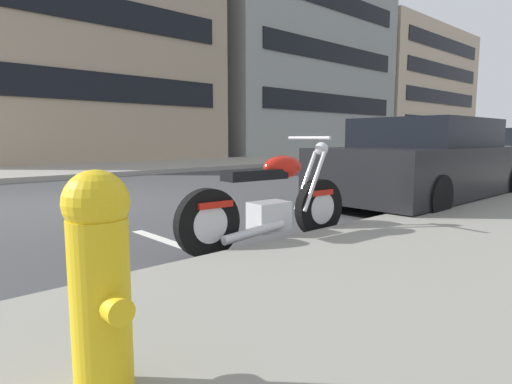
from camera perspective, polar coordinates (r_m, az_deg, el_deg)
The scene contains 9 objects.
ground_plane at distance 7.69m, azimuth -24.57°, elevation -1.65°, with size 260.00×260.00×0.00m, color #3D3D3F.
sidewalk_far_curb at distance 20.10m, azimuth 2.98°, elevation 4.32°, with size 120.00×5.00×0.14m, color gray.
parking_stall_stripe at distance 4.35m, azimuth -9.03°, elevation -7.47°, with size 0.12×2.20×0.01m, color silver.
parked_motorcycle at distance 4.34m, azimuth 2.01°, elevation -1.64°, with size 2.11×0.62×1.12m.
parked_car_far_down_curb at distance 7.87m, azimuth 22.03°, elevation 3.60°, with size 4.58×1.91×1.42m.
fire_hydrant at distance 1.70m, azimuth -20.22°, elevation -10.73°, with size 0.24×0.36×0.85m.
townhouse_near_left at distance 23.07m, azimuth -24.33°, elevation 21.32°, with size 11.68×9.50×13.88m.
townhouse_mid_block at distance 31.31m, azimuth 1.97°, elevation 18.64°, with size 14.33×11.19×14.54m.
townhouse_behind_pole at distance 42.01m, azimuth 18.47°, elevation 12.59°, with size 14.67×8.39×10.52m.
Camera 1 is at (-2.31, -7.25, 1.11)m, focal length 29.83 mm.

